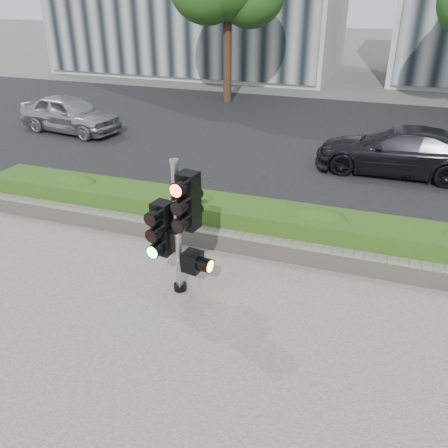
% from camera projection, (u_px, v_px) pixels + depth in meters
% --- Properties ---
extents(ground, '(120.00, 120.00, 0.00)m').
position_uv_depth(ground, '(197.00, 306.00, 7.66)').
color(ground, '#51514C').
rests_on(ground, ground).
extents(sidewalk, '(16.00, 11.00, 0.03)m').
position_uv_depth(sidewalk, '(116.00, 426.00, 5.55)').
color(sidewalk, '#9E9389').
rests_on(sidewalk, ground).
extents(road, '(60.00, 13.00, 0.02)m').
position_uv_depth(road, '(309.00, 138.00, 16.08)').
color(road, black).
rests_on(road, ground).
extents(curb, '(60.00, 0.25, 0.12)m').
position_uv_depth(curb, '(252.00, 221.00, 10.29)').
color(curb, gray).
rests_on(curb, ground).
extents(stone_wall, '(12.00, 0.32, 0.34)m').
position_uv_depth(stone_wall, '(234.00, 242.00, 9.17)').
color(stone_wall, gray).
rests_on(stone_wall, sidewalk).
extents(hedge, '(12.00, 1.00, 0.68)m').
position_uv_depth(hedge, '(244.00, 220.00, 9.64)').
color(hedge, '#4E7E26').
rests_on(hedge, sidewalk).
extents(traffic_signal, '(0.83, 0.64, 2.31)m').
position_uv_depth(traffic_signal, '(180.00, 222.00, 7.47)').
color(traffic_signal, black).
rests_on(traffic_signal, sidewalk).
extents(car_silver, '(3.92, 2.05, 1.27)m').
position_uv_depth(car_silver, '(70.00, 114.00, 16.52)').
color(car_silver, '#9EA1A5').
rests_on(car_silver, road).
extents(car_dark, '(4.38, 1.81, 1.27)m').
position_uv_depth(car_dark, '(398.00, 150.00, 12.83)').
color(car_dark, black).
rests_on(car_dark, road).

